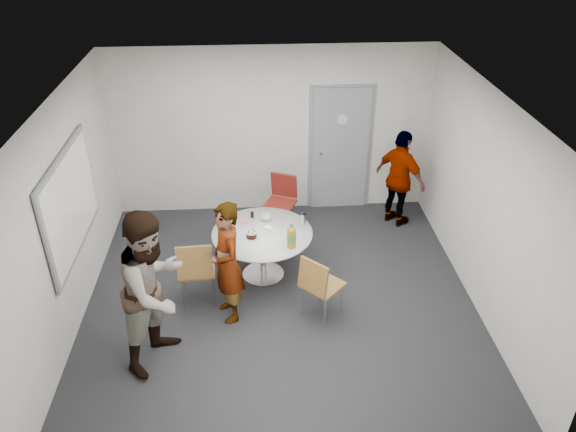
{
  "coord_description": "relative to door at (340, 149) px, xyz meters",
  "views": [
    {
      "loc": [
        -0.28,
        -5.72,
        4.71
      ],
      "look_at": [
        0.11,
        0.25,
        1.14
      ],
      "focal_mm": 35.0,
      "sensor_mm": 36.0,
      "label": 1
    }
  ],
  "objects": [
    {
      "name": "door",
      "position": [
        0.0,
        0.0,
        0.0
      ],
      "size": [
        1.02,
        0.17,
        2.12
      ],
      "color": "gray",
      "rests_on": "wall_back"
    },
    {
      "name": "person_main",
      "position": [
        -1.75,
        -2.7,
        -0.23
      ],
      "size": [
        0.55,
        0.67,
        1.6
      ],
      "primitive_type": "imported",
      "rotation": [
        0.0,
        0.0,
        -1.24
      ],
      "color": "#A5C6EA",
      "rests_on": "floor"
    },
    {
      "name": "table",
      "position": [
        -1.28,
        -1.91,
        -0.41
      ],
      "size": [
        1.34,
        1.34,
        1.05
      ],
      "color": "silver",
      "rests_on": "floor"
    },
    {
      "name": "chair_near_left",
      "position": [
        -2.15,
        -2.47,
        -0.44
      ],
      "size": [
        0.49,
        0.52,
        0.96
      ],
      "rotation": [
        0.0,
        0.0,
        0.06
      ],
      "color": "brown",
      "rests_on": "floor"
    },
    {
      "name": "floor",
      "position": [
        -1.1,
        -2.48,
        -1.03
      ],
      "size": [
        5.0,
        5.0,
        0.0
      ],
      "primitive_type": "plane",
      "color": "black",
      "rests_on": "ground"
    },
    {
      "name": "chair_far",
      "position": [
        -0.98,
        -0.65,
        -0.48
      ],
      "size": [
        0.56,
        0.59,
        0.9
      ],
      "rotation": [
        0.0,
        0.0,
        2.75
      ],
      "color": "maroon",
      "rests_on": "floor"
    },
    {
      "name": "person_right",
      "position": [
        0.85,
        -0.62,
        -0.25
      ],
      "size": [
        0.86,
        0.96,
        1.56
      ],
      "primitive_type": "imported",
      "rotation": [
        0.0,
        0.0,
        2.22
      ],
      "color": "black",
      "rests_on": "floor"
    },
    {
      "name": "person_left",
      "position": [
        -2.5,
        -3.35,
        -0.08
      ],
      "size": [
        1.08,
        1.16,
        1.9
      ],
      "primitive_type": "imported",
      "rotation": [
        0.0,
        0.0,
        1.06
      ],
      "color": "white",
      "rests_on": "floor"
    },
    {
      "name": "wall_front",
      "position": [
        -1.1,
        -4.98,
        0.32
      ],
      "size": [
        5.0,
        0.0,
        5.0
      ],
      "primitive_type": "plane",
      "rotation": [
        -1.57,
        0.0,
        0.0
      ],
      "color": "#B8B5AE",
      "rests_on": "floor"
    },
    {
      "name": "wall_right",
      "position": [
        1.4,
        -2.48,
        0.32
      ],
      "size": [
        0.0,
        5.0,
        5.0
      ],
      "primitive_type": "plane",
      "rotation": [
        1.57,
        0.0,
        -1.57
      ],
      "color": "#B8B5AE",
      "rests_on": "floor"
    },
    {
      "name": "wall_left",
      "position": [
        -3.6,
        -2.48,
        0.32
      ],
      "size": [
        0.0,
        5.0,
        5.0
      ],
      "primitive_type": "plane",
      "rotation": [
        1.57,
        0.0,
        1.57
      ],
      "color": "#B8B5AE",
      "rests_on": "floor"
    },
    {
      "name": "ceiling",
      "position": [
        -1.1,
        -2.48,
        1.67
      ],
      "size": [
        5.0,
        5.0,
        0.0
      ],
      "primitive_type": "plane",
      "rotation": [
        3.14,
        0.0,
        0.0
      ],
      "color": "silver",
      "rests_on": "wall_back"
    },
    {
      "name": "whiteboard",
      "position": [
        -3.56,
        -2.28,
        0.42
      ],
      "size": [
        0.04,
        1.9,
        1.25
      ],
      "color": "gray",
      "rests_on": "wall_left"
    },
    {
      "name": "chair_near_right",
      "position": [
        -0.65,
        -2.83,
        -0.48
      ],
      "size": [
        0.62,
        0.62,
        0.9
      ],
      "rotation": [
        0.0,
        0.0,
        -0.78
      ],
      "color": "brown",
      "rests_on": "floor"
    },
    {
      "name": "wall_back",
      "position": [
        -1.1,
        0.02,
        0.32
      ],
      "size": [
        5.0,
        0.0,
        5.0
      ],
      "primitive_type": "plane",
      "rotation": [
        1.57,
        0.0,
        0.0
      ],
      "color": "#B8B5AE",
      "rests_on": "floor"
    }
  ]
}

